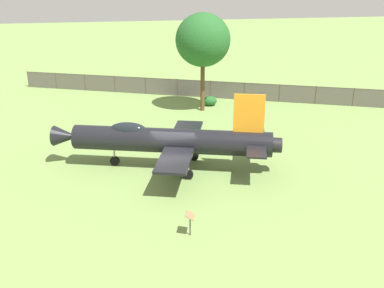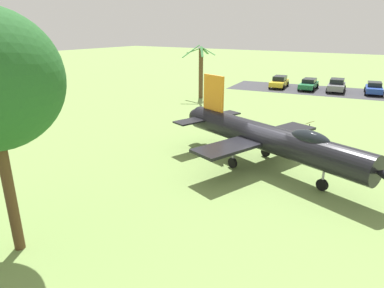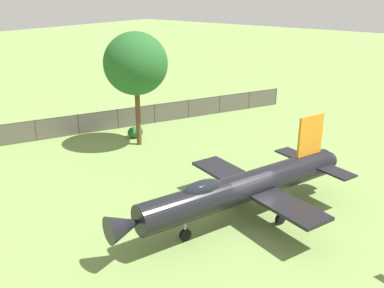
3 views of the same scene
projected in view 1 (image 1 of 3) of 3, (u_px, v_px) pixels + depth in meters
ground_plane at (172, 168)px, 27.30m from camera, size 200.00×200.00×0.00m
display_jet at (165, 140)px, 26.68m from camera, size 8.91×13.63×4.84m
shade_tree at (203, 40)px, 37.09m from camera, size 4.59×4.65×8.41m
perimeter_fence at (194, 88)px, 43.40m from camera, size 15.65×33.25×1.71m
shrub_near_fence at (210, 101)px, 40.60m from camera, size 1.13×1.33×0.86m
info_plaque at (190, 219)px, 19.91m from camera, size 0.69×0.57×1.14m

